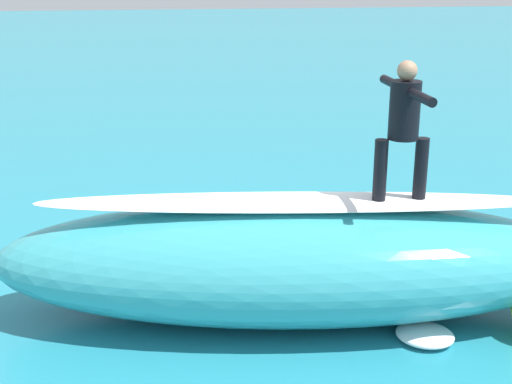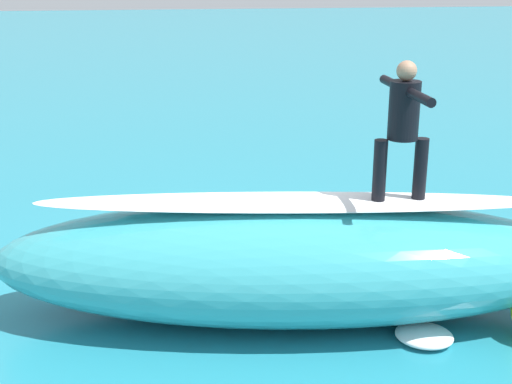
{
  "view_description": "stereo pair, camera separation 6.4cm",
  "coord_description": "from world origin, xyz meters",
  "px_view_note": "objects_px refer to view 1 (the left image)",
  "views": [
    {
      "loc": [
        1.02,
        9.77,
        4.4
      ],
      "look_at": [
        -0.42,
        0.34,
        1.26
      ],
      "focal_mm": 49.34,
      "sensor_mm": 36.0,
      "label": 1
    },
    {
      "loc": [
        0.96,
        9.78,
        4.4
      ],
      "look_at": [
        -0.42,
        0.34,
        1.26
      ],
      "focal_mm": 49.34,
      "sensor_mm": 36.0,
      "label": 2
    }
  ],
  "objects_px": {
    "surfer_riding": "(404,121)",
    "surfer_paddling": "(155,230)",
    "surfboard_riding": "(398,202)",
    "surfboard_paddling": "(149,238)"
  },
  "relations": [
    {
      "from": "surfer_riding",
      "to": "surfer_paddling",
      "type": "xyz_separation_m",
      "value": [
        3.02,
        -2.99,
        -2.38
      ]
    },
    {
      "from": "surfboard_paddling",
      "to": "surfer_paddling",
      "type": "bearing_deg",
      "value": -180.0
    },
    {
      "from": "surfboard_paddling",
      "to": "surfer_paddling",
      "type": "distance_m",
      "value": 0.2
    },
    {
      "from": "surfboard_paddling",
      "to": "surfer_paddling",
      "type": "xyz_separation_m",
      "value": [
        -0.1,
        0.07,
        0.16
      ]
    },
    {
      "from": "surfer_riding",
      "to": "surfboard_riding",
      "type": "bearing_deg",
      "value": 26.49
    },
    {
      "from": "surfboard_riding",
      "to": "surfer_paddling",
      "type": "xyz_separation_m",
      "value": [
        3.02,
        -2.99,
        -1.35
      ]
    },
    {
      "from": "surfer_paddling",
      "to": "surfboard_riding",
      "type": "bearing_deg",
      "value": 171.64
    },
    {
      "from": "surfer_riding",
      "to": "surfer_paddling",
      "type": "height_order",
      "value": "surfer_riding"
    },
    {
      "from": "surfboard_riding",
      "to": "surfboard_paddling",
      "type": "height_order",
      "value": "surfboard_riding"
    },
    {
      "from": "surfboard_riding",
      "to": "surfer_paddling",
      "type": "distance_m",
      "value": 4.46
    }
  ]
}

